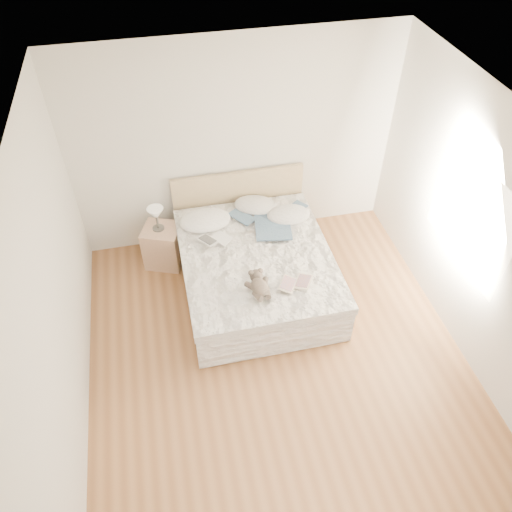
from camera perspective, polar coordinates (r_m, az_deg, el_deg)
name	(u,v)px	position (r m, az deg, el deg)	size (l,w,h in m)	color
floor	(279,363)	(5.52, 2.62, -12.08)	(4.00, 4.50, 0.00)	brown
ceiling	(291,144)	(3.61, 4.00, 12.61)	(4.00, 4.50, 0.00)	silver
wall_back	(236,145)	(6.19, -2.30, 12.52)	(4.00, 0.02, 2.70)	beige
wall_left	(51,314)	(4.51, -22.38, -6.17)	(0.02, 4.50, 2.70)	beige
wall_right	(486,244)	(5.25, 24.75, 1.30)	(0.02, 4.50, 2.70)	beige
window	(471,216)	(5.36, 23.38, 4.20)	(0.02, 1.30, 1.10)	white
bed	(255,267)	(6.02, -0.12, -1.21)	(1.72, 2.14, 1.00)	tan
nightstand	(164,246)	(6.43, -10.50, 1.16)	(0.45, 0.40, 0.56)	tan
table_lamp	(156,214)	(6.12, -11.36, 4.68)	(0.22, 0.22, 0.31)	#4A4540
pillow_left	(205,220)	(6.17, -5.81, 4.06)	(0.63, 0.44, 0.19)	white
pillow_middle	(255,205)	(6.37, -0.07, 5.82)	(0.54, 0.38, 0.16)	silver
pillow_right	(288,215)	(6.24, 3.72, 4.73)	(0.54, 0.38, 0.16)	silver
blouse	(272,223)	(6.12, 1.90, 3.78)	(0.68, 0.72, 0.03)	#334B65
photo_book	(215,240)	(5.91, -4.74, 1.88)	(0.34, 0.24, 0.03)	white
childrens_book	(296,283)	(5.40, 4.55, -3.11)	(0.35, 0.24, 0.02)	beige
teddy_bear	(260,291)	(5.28, 0.40, -4.05)	(0.23, 0.33, 0.18)	brown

